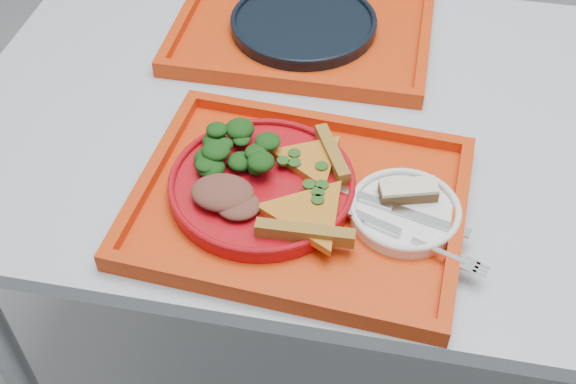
% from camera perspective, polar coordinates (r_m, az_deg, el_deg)
% --- Properties ---
extents(ground, '(10.00, 10.00, 0.00)m').
position_cam_1_polar(ground, '(1.74, 9.28, -13.97)').
color(ground, gray).
rests_on(ground, ground).
extents(table, '(1.60, 0.80, 0.75)m').
position_cam_1_polar(table, '(1.21, 13.02, 2.17)').
color(table, '#B2BBC8').
rests_on(table, ground).
extents(tray_main, '(0.47, 0.38, 0.01)m').
position_cam_1_polar(tray_main, '(1.01, 0.90, -1.01)').
color(tray_main, red).
rests_on(tray_main, table).
extents(tray_far, '(0.45, 0.35, 0.01)m').
position_cam_1_polar(tray_far, '(1.33, 1.23, 12.59)').
color(tray_far, red).
rests_on(tray_far, table).
extents(dinner_plate, '(0.26, 0.26, 0.02)m').
position_cam_1_polar(dinner_plate, '(1.01, -2.06, 0.41)').
color(dinner_plate, '#AA0B13').
rests_on(dinner_plate, tray_main).
extents(side_plate, '(0.15, 0.15, 0.01)m').
position_cam_1_polar(side_plate, '(0.99, 9.19, -1.67)').
color(side_plate, white).
rests_on(side_plate, tray_main).
extents(navy_plate, '(0.26, 0.26, 0.02)m').
position_cam_1_polar(navy_plate, '(1.32, 1.24, 13.09)').
color(navy_plate, black).
rests_on(navy_plate, tray_far).
extents(pizza_slice_a, '(0.13, 0.15, 0.02)m').
position_cam_1_polar(pizza_slice_a, '(0.95, 1.66, -1.59)').
color(pizza_slice_a, gold).
rests_on(pizza_slice_a, dinner_plate).
extents(pizza_slice_b, '(0.16, 0.15, 0.02)m').
position_cam_1_polar(pizza_slice_b, '(1.02, 1.86, 2.72)').
color(pizza_slice_b, gold).
rests_on(pizza_slice_b, dinner_plate).
extents(salad_heap, '(0.10, 0.09, 0.05)m').
position_cam_1_polar(salad_heap, '(1.02, -3.94, 3.68)').
color(salad_heap, black).
rests_on(salad_heap, dinner_plate).
extents(meat_portion, '(0.09, 0.07, 0.03)m').
position_cam_1_polar(meat_portion, '(0.98, -5.19, -0.05)').
color(meat_portion, brown).
rests_on(meat_portion, dinner_plate).
extents(dessert_bar, '(0.08, 0.05, 0.02)m').
position_cam_1_polar(dessert_bar, '(1.00, 9.48, 0.09)').
color(dessert_bar, '#52301B').
rests_on(dessert_bar, side_plate).
extents(knife, '(0.18, 0.06, 0.01)m').
position_cam_1_polar(knife, '(0.98, 9.10, -1.47)').
color(knife, silver).
rests_on(knife, side_plate).
extents(fork, '(0.18, 0.08, 0.01)m').
position_cam_1_polar(fork, '(0.95, 9.67, -3.63)').
color(fork, silver).
rests_on(fork, side_plate).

